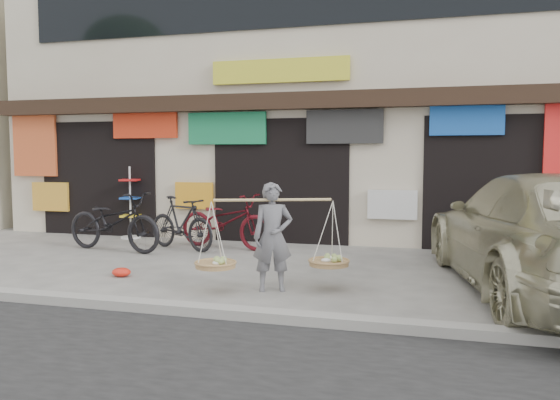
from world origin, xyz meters
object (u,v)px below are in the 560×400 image
(bike_2, at_px, (226,221))
(display_rack, at_px, (130,209))
(bike_0, at_px, (114,221))
(suv, at_px, (547,234))
(bike_1, at_px, (181,223))
(street_vendor, at_px, (273,242))

(bike_2, height_order, display_rack, display_rack)
(bike_0, bearing_deg, suv, -90.78)
(display_rack, bearing_deg, suv, -20.43)
(bike_1, bearing_deg, suv, -83.99)
(street_vendor, bearing_deg, bike_2, 101.05)
(bike_1, height_order, suv, suv)
(bike_2, bearing_deg, suv, -100.95)
(street_vendor, distance_m, bike_1, 3.86)
(bike_1, distance_m, bike_2, 0.90)
(bike_1, xyz_separation_m, display_rack, (-1.80, 1.11, 0.12))
(bike_2, height_order, suv, suv)
(display_rack, bearing_deg, bike_2, -15.14)
(suv, xyz_separation_m, display_rack, (-8.19, 3.05, -0.17))
(bike_0, relative_size, suv, 0.37)
(bike_1, xyz_separation_m, suv, (6.39, -1.94, 0.30))
(street_vendor, height_order, bike_0, street_vendor)
(suv, bearing_deg, display_rack, -29.84)
(bike_1, relative_size, bike_2, 0.84)
(street_vendor, height_order, suv, suv)
(suv, height_order, display_rack, suv)
(bike_2, bearing_deg, bike_0, 125.40)
(bike_0, xyz_separation_m, bike_2, (2.04, 0.89, -0.03))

